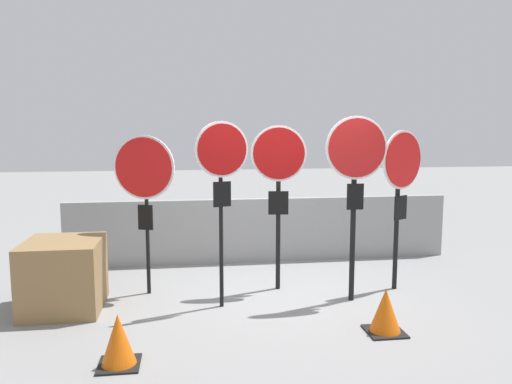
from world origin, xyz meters
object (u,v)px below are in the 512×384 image
(traffic_cone_0, at_px, (385,311))
(traffic_cone_1, at_px, (118,340))
(stop_sign_3, at_px, (356,167))
(stop_sign_2, at_px, (279,171))
(stop_sign_0, at_px, (144,177))
(stop_sign_1, at_px, (222,167))
(stop_sign_4, at_px, (401,174))
(storage_crate, at_px, (64,275))

(traffic_cone_0, height_order, traffic_cone_1, traffic_cone_1)
(stop_sign_3, bearing_deg, stop_sign_2, 145.91)
(stop_sign_0, xyz_separation_m, traffic_cone_1, (-0.12, -2.03, -1.35))
(stop_sign_0, bearing_deg, stop_sign_1, -13.75)
(stop_sign_2, bearing_deg, traffic_cone_0, -54.45)
(stop_sign_0, xyz_separation_m, stop_sign_1, (0.97, -0.64, 0.16))
(stop_sign_2, relative_size, traffic_cone_1, 4.48)
(stop_sign_4, distance_m, traffic_cone_1, 4.18)
(traffic_cone_0, bearing_deg, storage_crate, 161.35)
(stop_sign_1, distance_m, traffic_cone_0, 2.50)
(stop_sign_1, xyz_separation_m, traffic_cone_1, (-1.09, -1.40, -1.52))
(stop_sign_1, bearing_deg, stop_sign_3, -15.90)
(stop_sign_2, xyz_separation_m, traffic_cone_0, (0.90, -1.60, -1.41))
(traffic_cone_0, bearing_deg, stop_sign_1, 149.28)
(stop_sign_3, distance_m, traffic_cone_0, 1.80)
(stop_sign_2, xyz_separation_m, stop_sign_3, (0.87, -0.59, 0.09))
(stop_sign_4, bearing_deg, traffic_cone_1, 177.04)
(traffic_cone_0, xyz_separation_m, storage_crate, (-3.65, 1.23, 0.19))
(stop_sign_2, distance_m, traffic_cone_1, 3.08)
(stop_sign_0, bearing_deg, traffic_cone_1, -73.86)
(stop_sign_1, distance_m, stop_sign_3, 1.68)
(stop_sign_4, bearing_deg, stop_sign_0, 146.08)
(stop_sign_2, bearing_deg, traffic_cone_1, -127.54)
(traffic_cone_1, relative_size, storage_crate, 0.51)
(storage_crate, bearing_deg, stop_sign_2, 7.59)
(stop_sign_1, height_order, stop_sign_3, stop_sign_3)
(stop_sign_1, xyz_separation_m, storage_crate, (-1.94, 0.22, -1.33))
(stop_sign_3, relative_size, traffic_cone_0, 4.78)
(stop_sign_0, bearing_deg, traffic_cone_0, -12.22)
(stop_sign_4, bearing_deg, traffic_cone_0, -147.79)
(traffic_cone_0, distance_m, traffic_cone_1, 2.82)
(traffic_cone_1, bearing_deg, stop_sign_4, 26.36)
(stop_sign_2, relative_size, storage_crate, 2.29)
(stop_sign_0, xyz_separation_m, stop_sign_2, (1.78, -0.05, 0.05))
(stop_sign_3, height_order, traffic_cone_0, stop_sign_3)
(stop_sign_2, bearing_deg, storage_crate, -166.15)
(stop_sign_3, height_order, storage_crate, stop_sign_3)
(traffic_cone_1, bearing_deg, stop_sign_2, 46.20)
(traffic_cone_1, distance_m, storage_crate, 1.84)
(stop_sign_1, relative_size, stop_sign_4, 1.05)
(stop_sign_0, height_order, traffic_cone_1, stop_sign_0)
(stop_sign_2, height_order, storage_crate, stop_sign_2)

